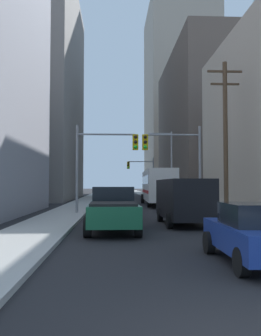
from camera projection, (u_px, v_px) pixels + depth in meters
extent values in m
cube|color=#9E9E99|center=(91.00, 198.00, 53.69)|extent=(2.76, 160.00, 0.15)
cube|color=#9E9E99|center=(158.00, 198.00, 54.17)|extent=(2.76, 160.00, 0.15)
cube|color=silver|center=(158.00, 185.00, 35.83)|extent=(2.92, 11.58, 2.90)
cube|color=black|center=(145.00, 180.00, 35.79)|extent=(0.41, 10.57, 0.80)
cube|color=red|center=(145.00, 191.00, 35.74)|extent=(0.40, 10.57, 0.28)
cylinder|color=black|center=(143.00, 199.00, 39.72)|extent=(0.32, 1.00, 1.00)
cylinder|color=black|center=(164.00, 199.00, 39.84)|extent=(0.32, 1.00, 1.00)
cylinder|color=black|center=(149.00, 202.00, 32.49)|extent=(0.32, 1.00, 1.00)
cylinder|color=black|center=(176.00, 202.00, 32.61)|extent=(0.32, 1.00, 1.00)
cube|color=#195938|center=(113.00, 213.00, 15.61)|extent=(2.09, 5.43, 0.80)
cube|color=black|center=(113.00, 195.00, 16.62)|extent=(1.83, 1.83, 0.70)
cube|color=black|center=(113.00, 204.00, 14.29)|extent=(1.80, 2.40, 0.10)
cylinder|color=black|center=(92.00, 219.00, 17.27)|extent=(0.28, 0.80, 0.80)
cylinder|color=black|center=(133.00, 218.00, 17.37)|extent=(0.28, 0.80, 0.80)
cylinder|color=black|center=(87.00, 227.00, 13.82)|extent=(0.28, 0.80, 0.80)
cylinder|color=black|center=(138.00, 227.00, 13.92)|extent=(0.28, 0.80, 0.80)
cube|color=black|center=(183.00, 198.00, 18.31)|extent=(2.11, 5.24, 1.90)
cube|color=black|center=(175.00, 189.00, 20.92)|extent=(1.76, 0.06, 0.60)
cylinder|color=black|center=(160.00, 215.00, 19.87)|extent=(0.24, 0.72, 0.72)
cylinder|color=black|center=(195.00, 215.00, 19.97)|extent=(0.24, 0.72, 0.72)
cylinder|color=black|center=(170.00, 221.00, 16.55)|extent=(0.24, 0.72, 0.72)
cylinder|color=black|center=(212.00, 221.00, 16.65)|extent=(0.24, 0.72, 0.72)
cube|color=navy|center=(256.00, 238.00, 9.30)|extent=(1.95, 4.26, 0.65)
cube|color=black|center=(258.00, 214.00, 9.17)|extent=(1.65, 1.96, 0.55)
cylinder|color=black|center=(209.00, 243.00, 10.58)|extent=(0.22, 0.64, 0.64)
cylinder|color=black|center=(242.00, 262.00, 7.90)|extent=(0.22, 0.64, 0.64)
cube|color=#B7BABF|center=(115.00, 206.00, 23.70)|extent=(1.87, 4.23, 0.65)
cube|color=black|center=(115.00, 196.00, 23.57)|extent=(1.62, 1.93, 0.55)
cylinder|color=black|center=(102.00, 209.00, 24.98)|extent=(0.22, 0.64, 0.64)
cylinder|color=black|center=(127.00, 209.00, 25.06)|extent=(0.22, 0.64, 0.64)
cylinder|color=black|center=(101.00, 212.00, 22.30)|extent=(0.22, 0.64, 0.64)
cylinder|color=black|center=(129.00, 212.00, 22.38)|extent=(0.22, 0.64, 0.64)
cube|color=#141E4C|center=(113.00, 199.00, 35.07)|extent=(1.88, 4.23, 0.65)
cube|color=black|center=(113.00, 193.00, 34.95)|extent=(1.62, 1.93, 0.55)
cylinder|color=black|center=(104.00, 202.00, 36.36)|extent=(0.22, 0.64, 0.64)
cylinder|color=black|center=(121.00, 202.00, 36.44)|extent=(0.22, 0.64, 0.64)
cylinder|color=black|center=(103.00, 203.00, 33.68)|extent=(0.22, 0.64, 0.64)
cylinder|color=black|center=(122.00, 203.00, 33.76)|extent=(0.22, 0.64, 0.64)
cube|color=#C6B793|center=(114.00, 195.00, 48.20)|extent=(1.85, 4.22, 0.65)
cube|color=black|center=(114.00, 191.00, 48.08)|extent=(1.61, 1.92, 0.55)
cylinder|color=black|center=(107.00, 197.00, 49.48)|extent=(0.22, 0.64, 0.64)
cylinder|color=black|center=(120.00, 197.00, 49.57)|extent=(0.22, 0.64, 0.64)
cylinder|color=black|center=(107.00, 198.00, 46.80)|extent=(0.22, 0.64, 0.64)
cylinder|color=black|center=(120.00, 198.00, 46.89)|extent=(0.22, 0.64, 0.64)
cylinder|color=gray|center=(77.00, 170.00, 24.61)|extent=(0.18, 0.18, 6.00)
cylinder|color=gray|center=(106.00, 134.00, 24.82)|extent=(3.92, 0.12, 0.12)
cube|color=gold|center=(135.00, 142.00, 24.89)|extent=(0.38, 0.30, 1.05)
sphere|color=black|center=(136.00, 137.00, 24.73)|extent=(0.24, 0.24, 0.24)
sphere|color=black|center=(136.00, 142.00, 24.72)|extent=(0.24, 0.24, 0.24)
sphere|color=#19D833|center=(136.00, 147.00, 24.70)|extent=(0.24, 0.24, 0.24)
cylinder|color=gray|center=(200.00, 170.00, 25.02)|extent=(0.18, 0.18, 6.00)
cylinder|color=gray|center=(172.00, 135.00, 25.04)|extent=(3.75, 0.12, 0.12)
cube|color=gold|center=(145.00, 142.00, 24.92)|extent=(0.38, 0.30, 1.05)
sphere|color=black|center=(145.00, 137.00, 24.77)|extent=(0.24, 0.24, 0.24)
sphere|color=black|center=(145.00, 142.00, 24.75)|extent=(0.24, 0.24, 0.24)
sphere|color=#19D833|center=(145.00, 147.00, 24.74)|extent=(0.24, 0.24, 0.24)
cylinder|color=gray|center=(153.00, 178.00, 53.62)|extent=(0.18, 0.18, 6.00)
cylinder|color=gray|center=(141.00, 162.00, 53.64)|extent=(3.66, 0.12, 0.12)
cube|color=gold|center=(128.00, 165.00, 53.53)|extent=(0.38, 0.30, 1.05)
sphere|color=black|center=(128.00, 163.00, 53.38)|extent=(0.24, 0.24, 0.24)
sphere|color=black|center=(128.00, 165.00, 53.36)|extent=(0.24, 0.24, 0.24)
sphere|color=#19D833|center=(128.00, 167.00, 53.35)|extent=(0.24, 0.24, 0.24)
cylinder|color=brown|center=(226.00, 139.00, 22.82)|extent=(0.28, 0.28, 9.69)
cube|color=brown|center=(225.00, 71.00, 23.02)|extent=(2.20, 0.12, 0.12)
cube|color=brown|center=(225.00, 84.00, 22.98)|extent=(1.80, 0.12, 0.12)
cylinder|color=gray|center=(172.00, 168.00, 37.74)|extent=(0.16, 0.16, 7.50)
cylinder|color=gray|center=(161.00, 133.00, 37.85)|extent=(2.22, 0.10, 0.10)
ellipsoid|color=#4C4C51|center=(150.00, 134.00, 37.80)|extent=(0.56, 0.32, 0.20)
cube|color=gray|center=(8.00, 92.00, 53.33)|extent=(19.90, 27.04, 30.86)
cube|color=#66564C|center=(231.00, 127.00, 56.81)|extent=(19.10, 27.78, 21.79)
cube|color=#B7A893|center=(180.00, 100.00, 93.78)|extent=(16.08, 24.29, 47.21)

